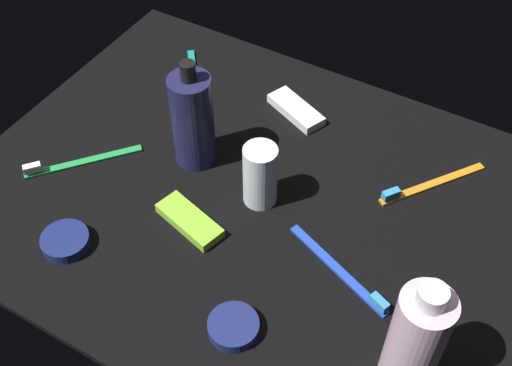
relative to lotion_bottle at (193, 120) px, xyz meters
The scene contains 12 objects.
ground_plane 14.94cm from the lotion_bottle, 168.93° to the left, with size 84.00×64.00×1.20cm, color black.
lotion_bottle is the anchor object (origin of this frame).
bodywash_bottle 44.56cm from the lotion_bottle, 157.00° to the left, with size 6.22×6.22×17.75cm.
deodorant_stick 13.25cm from the lotion_bottle, behind, with size 4.93×4.93×10.06cm, color silver.
toothbrush_blue 31.13cm from the lotion_bottle, 163.55° to the left, with size 17.18×7.73×2.10cm.
toothbrush_orange 35.92cm from the lotion_bottle, 160.27° to the right, with size 11.51×15.30×2.10cm.
toothbrush_green 19.73cm from the lotion_bottle, 34.98° to the left, with size 12.59×14.47×2.10cm.
toothbrush_teal 18.22cm from the lotion_bottle, 55.50° to the right, with size 11.93×14.99×2.10cm.
snack_bar_white 20.14cm from the lotion_bottle, 117.34° to the right, with size 10.40×4.00×1.50cm, color white.
snack_bar_lime 14.99cm from the lotion_bottle, 119.58° to the left, with size 10.40×4.00×1.50cm, color #8CD133.
cream_tin_left 24.86cm from the lotion_bottle, 75.01° to the left, with size 6.65×6.65×1.68cm, color navy.
cream_tin_right 31.47cm from the lotion_bottle, 132.19° to the left, with size 6.48×6.48×1.60cm, color navy.
Camera 1 is at (-31.04, 53.80, 72.36)cm, focal length 45.55 mm.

